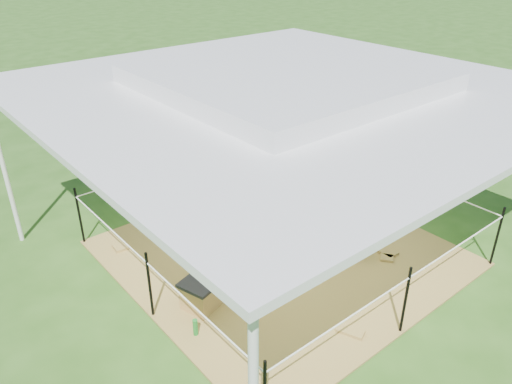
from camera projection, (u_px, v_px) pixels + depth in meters
ground at (280, 254)px, 7.83m from camera, size 90.00×90.00×0.00m
hay_patch at (280, 253)px, 7.82m from camera, size 4.60×4.60×0.03m
canopy_tent at (285, 85)px, 6.58m from camera, size 6.30×6.30×2.90m
rope_fence at (281, 218)px, 7.53m from camera, size 4.54×4.54×1.00m
straw_bale at (211, 287)px, 6.75m from camera, size 0.90×0.63×0.37m
dark_cloth at (210, 275)px, 6.66m from camera, size 0.97×0.69×0.05m
woman at (215, 243)px, 6.49m from camera, size 0.33×0.41×0.99m
green_bottle at (195, 327)px, 6.16m from camera, size 0.08×0.08×0.23m
pony at (249, 206)px, 8.27m from camera, size 1.09×0.82×0.83m
pink_hat at (249, 180)px, 8.05m from camera, size 0.26×0.26×0.12m
foal at (365, 242)px, 7.61m from camera, size 0.96×0.57×0.51m
trash_barrel at (251, 94)px, 13.94m from camera, size 0.76×0.76×0.90m
picnic_table_near at (118, 93)px, 14.31m from camera, size 1.86×1.42×0.73m
picnic_table_far at (233, 68)px, 16.79m from camera, size 2.22×1.80×0.82m
distant_person at (142, 89)px, 14.06m from camera, size 0.61×0.51×1.12m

